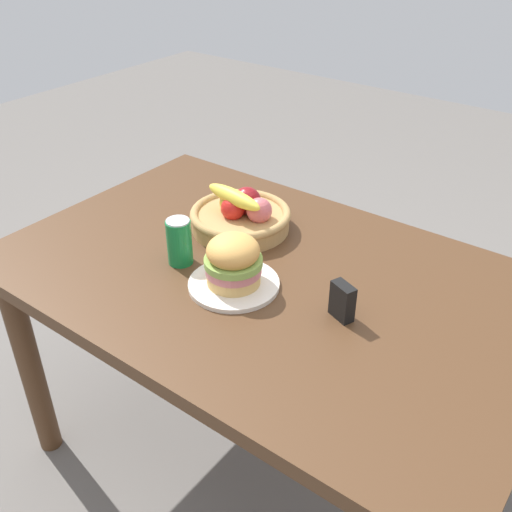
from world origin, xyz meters
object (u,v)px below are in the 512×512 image
Objects in this scene: fruit_basket at (241,215)px; napkin_holder at (342,301)px; plate at (234,284)px; soda_can at (179,242)px; sandwich at (233,260)px.

fruit_basket is 0.47m from napkin_holder.
plate is at bearing -55.42° from fruit_basket.
napkin_holder is at bearing 6.39° from soda_can.
soda_can reaches higher than plate.
sandwich is 0.28m from napkin_holder.
sandwich is (0.00, -0.00, 0.07)m from plate.
soda_can is at bearing -94.55° from fruit_basket.
fruit_basket is (-0.16, 0.23, -0.03)m from sandwich.
napkin_holder is (0.44, -0.18, -0.00)m from fruit_basket.
sandwich is 1.59× the size of napkin_holder.
soda_can is 0.46m from napkin_holder.
napkin_holder is at bearing -22.71° from fruit_basket.
soda_can is (-0.18, 0.00, 0.06)m from plate.
sandwich reaches higher than napkin_holder.
soda_can is (-0.18, 0.00, -0.01)m from sandwich.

